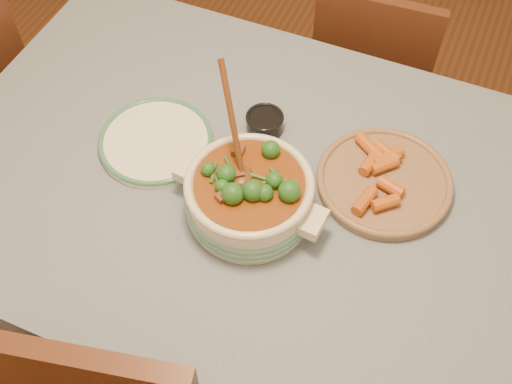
{
  "coord_description": "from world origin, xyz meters",
  "views": [
    {
      "loc": [
        0.32,
        -0.85,
        2.01
      ],
      "look_at": [
        -0.0,
        -0.09,
        0.86
      ],
      "focal_mm": 45.0,
      "sensor_mm": 36.0,
      "label": 1
    }
  ],
  "objects_px": {
    "dining_table": "(271,209)",
    "chair_far": "(373,69)",
    "white_plate": "(156,141)",
    "fried_plate": "(385,180)",
    "condiment_bowl": "(265,122)",
    "stew_casserole": "(249,194)"
  },
  "relations": [
    {
      "from": "condiment_bowl",
      "to": "dining_table",
      "type": "bearing_deg",
      "value": -62.33
    },
    {
      "from": "stew_casserole",
      "to": "condiment_bowl",
      "type": "relative_size",
      "value": 2.97
    },
    {
      "from": "white_plate",
      "to": "chair_far",
      "type": "bearing_deg",
      "value": 64.69
    },
    {
      "from": "stew_casserole",
      "to": "fried_plate",
      "type": "distance_m",
      "value": 0.34
    },
    {
      "from": "fried_plate",
      "to": "chair_far",
      "type": "xyz_separation_m",
      "value": [
        -0.19,
        0.69,
        -0.31
      ]
    },
    {
      "from": "condiment_bowl",
      "to": "chair_far",
      "type": "relative_size",
      "value": 0.15
    },
    {
      "from": "dining_table",
      "to": "condiment_bowl",
      "type": "bearing_deg",
      "value": 117.67
    },
    {
      "from": "dining_table",
      "to": "chair_far",
      "type": "distance_m",
      "value": 0.82
    },
    {
      "from": "condiment_bowl",
      "to": "fried_plate",
      "type": "height_order",
      "value": "fried_plate"
    },
    {
      "from": "stew_casserole",
      "to": "fried_plate",
      "type": "relative_size",
      "value": 0.91
    },
    {
      "from": "fried_plate",
      "to": "condiment_bowl",
      "type": "bearing_deg",
      "value": 171.03
    },
    {
      "from": "condiment_bowl",
      "to": "chair_far",
      "type": "distance_m",
      "value": 0.72
    },
    {
      "from": "dining_table",
      "to": "chair_far",
      "type": "bearing_deg",
      "value": 86.18
    },
    {
      "from": "dining_table",
      "to": "white_plate",
      "type": "relative_size",
      "value": 4.82
    },
    {
      "from": "dining_table",
      "to": "fried_plate",
      "type": "xyz_separation_m",
      "value": [
        0.25,
        0.11,
        0.11
      ]
    },
    {
      "from": "white_plate",
      "to": "condiment_bowl",
      "type": "distance_m",
      "value": 0.28
    },
    {
      "from": "stew_casserole",
      "to": "chair_far",
      "type": "height_order",
      "value": "stew_casserole"
    },
    {
      "from": "white_plate",
      "to": "chair_far",
      "type": "xyz_separation_m",
      "value": [
        0.37,
        0.79,
        -0.3
      ]
    },
    {
      "from": "dining_table",
      "to": "fried_plate",
      "type": "distance_m",
      "value": 0.29
    },
    {
      "from": "stew_casserole",
      "to": "fried_plate",
      "type": "xyz_separation_m",
      "value": [
        0.27,
        0.2,
        -0.05
      ]
    },
    {
      "from": "white_plate",
      "to": "condiment_bowl",
      "type": "bearing_deg",
      "value": 33.6
    },
    {
      "from": "fried_plate",
      "to": "chair_far",
      "type": "bearing_deg",
      "value": 105.7
    }
  ]
}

